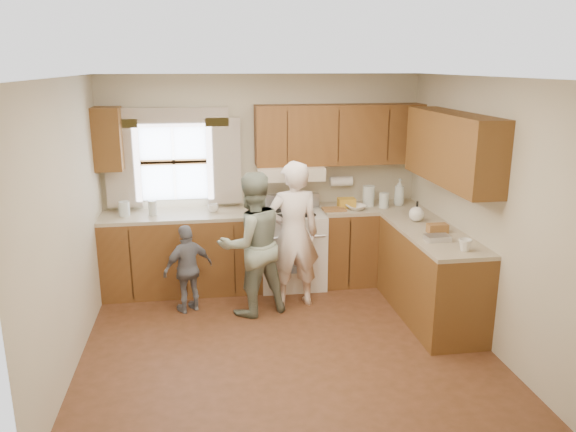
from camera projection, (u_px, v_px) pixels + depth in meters
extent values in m
plane|color=#4B2C17|center=(284.00, 341.00, 5.47)|extent=(3.80, 3.80, 0.00)
plane|color=white|center=(284.00, 77.00, 4.81)|extent=(3.80, 3.80, 0.00)
plane|color=beige|center=(263.00, 180.00, 6.81)|extent=(3.80, 0.00, 3.80)
plane|color=beige|center=(325.00, 291.00, 3.47)|extent=(3.80, 0.00, 3.80)
plane|color=beige|center=(67.00, 226.00, 4.86)|extent=(0.00, 3.50, 3.50)
plane|color=beige|center=(478.00, 209.00, 5.42)|extent=(0.00, 3.50, 3.50)
cube|color=#3F200D|center=(183.00, 254.00, 6.59)|extent=(1.82, 0.60, 0.90)
cube|color=#3F200D|center=(370.00, 245.00, 6.92)|extent=(1.22, 0.60, 0.90)
cube|color=#3E240E|center=(430.00, 276.00, 5.90)|extent=(0.60, 1.65, 0.90)
cube|color=tan|center=(181.00, 215.00, 6.46)|extent=(1.82, 0.60, 0.04)
cube|color=tan|center=(372.00, 208.00, 6.80)|extent=(1.22, 0.60, 0.04)
cube|color=tan|center=(433.00, 234.00, 5.77)|extent=(0.60, 1.65, 0.04)
cube|color=#3F200D|center=(339.00, 134.00, 6.64)|extent=(2.00, 0.33, 0.70)
cube|color=#3E240E|center=(108.00, 139.00, 6.25)|extent=(0.30, 0.33, 0.70)
cube|color=#3E240E|center=(452.00, 148.00, 5.56)|extent=(0.33, 1.65, 0.70)
cube|color=beige|center=(290.00, 172.00, 6.60)|extent=(0.76, 0.45, 0.15)
cube|color=silver|center=(174.00, 162.00, 6.57)|extent=(0.90, 0.03, 0.90)
cube|color=gold|center=(122.00, 164.00, 6.44)|extent=(0.40, 0.05, 1.02)
cube|color=gold|center=(224.00, 161.00, 6.61)|extent=(0.40, 0.05, 1.02)
cube|color=gold|center=(171.00, 117.00, 6.39)|extent=(1.30, 0.05, 0.22)
cylinder|color=white|center=(341.00, 181.00, 6.86)|extent=(0.27, 0.12, 0.12)
imported|color=silver|center=(213.00, 208.00, 6.52)|extent=(0.16, 0.16, 0.10)
imported|color=silver|center=(399.00, 192.00, 6.81)|extent=(0.13, 0.13, 0.33)
imported|color=silver|center=(356.00, 207.00, 6.63)|extent=(0.30, 0.30, 0.06)
imported|color=silver|center=(465.00, 245.00, 5.16)|extent=(0.14, 0.14, 0.11)
cylinder|color=silver|center=(124.00, 209.00, 6.35)|extent=(0.12, 0.12, 0.16)
cube|color=olive|center=(334.00, 209.00, 6.61)|extent=(0.26, 0.20, 0.02)
cube|color=gold|center=(346.00, 203.00, 6.74)|extent=(0.20, 0.14, 0.11)
cylinder|color=silver|center=(369.00, 196.00, 6.79)|extent=(0.14, 0.14, 0.25)
cylinder|color=silver|center=(384.00, 200.00, 6.71)|extent=(0.12, 0.12, 0.18)
sphere|color=silver|center=(417.00, 214.00, 6.12)|extent=(0.17, 0.17, 0.17)
cube|color=olive|center=(437.00, 228.00, 5.72)|extent=(0.20, 0.11, 0.09)
cube|color=silver|center=(437.00, 238.00, 5.48)|extent=(0.23, 0.16, 0.05)
cylinder|color=silver|center=(153.00, 208.00, 6.36)|extent=(0.09, 0.09, 0.17)
cube|color=silver|center=(291.00, 249.00, 6.76)|extent=(0.76, 0.64, 0.90)
cube|color=#B7B7BC|center=(288.00, 201.00, 6.86)|extent=(0.76, 0.10, 0.16)
cylinder|color=#B7B7BC|center=(296.00, 237.00, 6.39)|extent=(0.68, 0.03, 0.03)
cube|color=#446A9E|center=(300.00, 256.00, 6.43)|extent=(0.22, 0.02, 0.42)
cylinder|color=black|center=(275.00, 211.00, 6.73)|extent=(0.18, 0.18, 0.01)
cylinder|color=black|center=(305.00, 210.00, 6.78)|extent=(0.18, 0.18, 0.01)
cylinder|color=black|center=(278.00, 216.00, 6.49)|extent=(0.18, 0.18, 0.01)
cylinder|color=black|center=(308.00, 215.00, 6.54)|extent=(0.18, 0.18, 0.01)
imported|color=white|center=(293.00, 235.00, 6.10)|extent=(0.63, 0.45, 1.63)
imported|color=#2A4234|center=(252.00, 244.00, 5.91)|extent=(0.90, 0.80, 1.54)
imported|color=slate|center=(188.00, 269.00, 6.02)|extent=(0.61, 0.48, 0.97)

